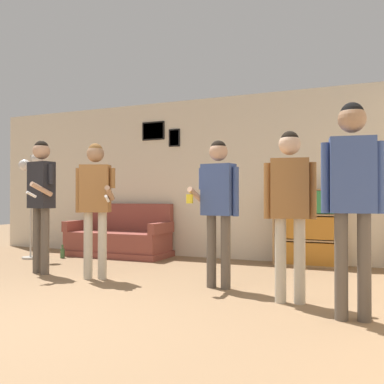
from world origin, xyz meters
TOP-DOWN VIEW (x-y plane):
  - ground_plane at (0.00, 0.00)m, footprint 20.00×20.00m
  - wall_back at (-0.00, 4.29)m, footprint 8.69×0.08m
  - couch at (-1.40, 3.87)m, footprint 1.82×0.80m
  - bookshelf at (1.77, 4.07)m, footprint 0.99×0.30m
  - floor_lamp at (-2.58, 3.00)m, footprint 0.47×0.28m
  - person_player_foreground_left at (-1.42, 1.98)m, footprint 0.49×0.54m
  - person_player_foreground_center at (-0.52, 1.95)m, footprint 0.58×0.41m
  - person_watcher_holding_cup at (1.07, 2.05)m, footprint 0.54×0.40m
  - person_spectator_near_bookshelf at (1.94, 1.68)m, footprint 0.49×0.26m
  - person_spectator_far_right at (2.52, 1.29)m, footprint 0.49×0.25m
  - bottle_on_floor at (-2.13, 3.25)m, footprint 0.07×0.07m

SIDE VIEW (x-z plane):
  - ground_plane at x=0.00m, z-range 0.00..0.00m
  - bottle_on_floor at x=-2.13m, z-range -0.02..0.20m
  - couch at x=-1.40m, z-range -0.16..0.75m
  - bookshelf at x=1.77m, z-range 0.00..1.14m
  - person_spectator_near_bookshelf at x=1.94m, z-range 0.19..1.85m
  - person_watcher_holding_cup at x=1.07m, z-range 0.19..1.85m
  - person_player_foreground_center at x=-0.52m, z-range 0.20..1.90m
  - person_player_foreground_left at x=-1.42m, z-range 0.22..2.00m
  - person_spectator_far_right at x=2.52m, z-range 0.22..2.04m
  - floor_lamp at x=-2.58m, z-range 0.47..2.22m
  - wall_back at x=0.00m, z-range 0.00..2.70m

